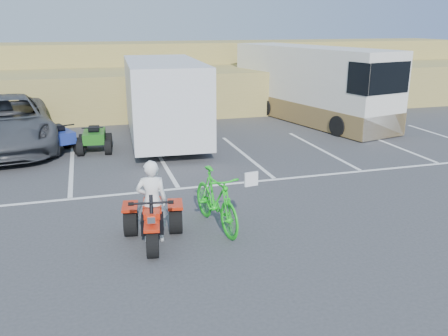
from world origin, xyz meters
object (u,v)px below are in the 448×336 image
object	(u,v)px
red_trike_atv	(154,243)
rider	(152,201)
green_dirt_bike	(216,200)
quad_atv_blue	(59,153)
grey_pickup	(6,123)
cargo_trailer	(164,99)
quad_atv_green	(96,151)
rv_motorhome	(310,89)

from	to	relation	value
red_trike_atv	rider	distance (m)	0.84
green_dirt_bike	quad_atv_blue	distance (m)	7.97
grey_pickup	quad_atv_blue	distance (m)	2.21
grey_pickup	quad_atv_blue	world-z (taller)	grey_pickup
rider	grey_pickup	distance (m)	9.34
grey_pickup	red_trike_atv	bearing A→B (deg)	-75.15
cargo_trailer	quad_atv_blue	size ratio (longest dim) A/B	3.92
green_dirt_bike	cargo_trailer	world-z (taller)	cargo_trailer
rider	quad_atv_green	distance (m)	7.39
grey_pickup	cargo_trailer	size ratio (longest dim) A/B	1.01
cargo_trailer	quad_atv_green	size ratio (longest dim) A/B	4.34
red_trike_atv	cargo_trailer	bearing A→B (deg)	87.75
quad_atv_blue	green_dirt_bike	bearing A→B (deg)	-85.96
rider	rv_motorhome	world-z (taller)	rv_motorhome
red_trike_atv	quad_atv_blue	world-z (taller)	quad_atv_blue
green_dirt_bike	cargo_trailer	xyz separation A→B (m)	(0.24, 7.79, 0.93)
grey_pickup	quad_atv_green	xyz separation A→B (m)	(2.84, -1.27, -0.88)
cargo_trailer	rv_motorhome	world-z (taller)	rv_motorhome
quad_atv_blue	quad_atv_green	world-z (taller)	quad_atv_blue
grey_pickup	quad_atv_green	distance (m)	3.23
rider	rv_motorhome	xyz separation A→B (m)	(8.33, 10.20, 0.53)
red_trike_atv	rider	world-z (taller)	rider
rider	quad_atv_green	xyz separation A→B (m)	(-0.89, 7.29, -0.82)
rv_motorhome	cargo_trailer	bearing A→B (deg)	-175.60
green_dirt_bike	rv_motorhome	distance (m)	12.18
green_dirt_bike	grey_pickup	xyz separation A→B (m)	(-5.08, 8.32, 0.26)
rv_motorhome	quad_atv_blue	distance (m)	10.84
grey_pickup	cargo_trailer	world-z (taller)	cargo_trailer
grey_pickup	rv_motorhome	distance (m)	12.18
green_dirt_bike	cargo_trailer	distance (m)	7.85
rider	grey_pickup	world-z (taller)	grey_pickup
quad_atv_blue	quad_atv_green	bearing A→B (deg)	-27.48
rider	cargo_trailer	bearing A→B (deg)	-92.29
red_trike_atv	quad_atv_green	world-z (taller)	red_trike_atv
rv_motorhome	quad_atv_green	xyz separation A→B (m)	(-9.22, -2.91, -1.35)
rider	grey_pickup	bearing A→B (deg)	-57.56
red_trike_atv	rv_motorhome	bearing A→B (deg)	60.00
grey_pickup	quad_atv_green	bearing A→B (deg)	-32.36
grey_pickup	quad_atv_blue	size ratio (longest dim) A/B	3.95
grey_pickup	rv_motorhome	bearing A→B (deg)	-0.47
red_trike_atv	rv_motorhome	world-z (taller)	rv_motorhome
red_trike_atv	grey_pickup	size ratio (longest dim) A/B	0.25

